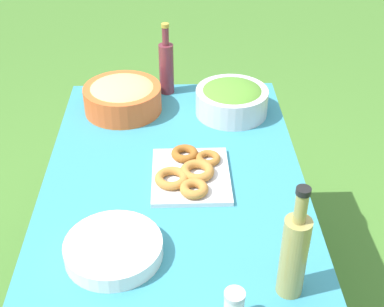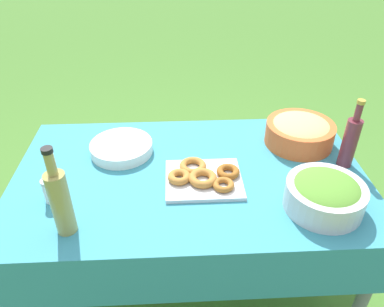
{
  "view_description": "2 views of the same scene",
  "coord_description": "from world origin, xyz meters",
  "views": [
    {
      "loc": [
        1.36,
        0.01,
        1.81
      ],
      "look_at": [
        -0.04,
        0.06,
        0.84
      ],
      "focal_mm": 50.0,
      "sensor_mm": 36.0,
      "label": 1
    },
    {
      "loc": [
        0.05,
        1.22,
        1.67
      ],
      "look_at": [
        -0.01,
        -0.01,
        0.82
      ],
      "focal_mm": 35.0,
      "sensor_mm": 36.0,
      "label": 2
    }
  ],
  "objects": [
    {
      "name": "donut_platter",
      "position": [
        -0.05,
        0.05,
        0.75
      ],
      "size": [
        0.32,
        0.26,
        0.05
      ],
      "color": "silver",
      "rests_on": "picnic_table"
    },
    {
      "name": "salt_shaker",
      "position": [
        0.52,
        0.14,
        0.78
      ],
      "size": [
        0.05,
        0.05,
        0.1
      ],
      "color": "white",
      "rests_on": "picnic_table"
    },
    {
      "name": "wine_bottle",
      "position": [
        -0.66,
        -0.03,
        0.85
      ],
      "size": [
        0.06,
        0.06,
        0.3
      ],
      "color": "maroon",
      "rests_on": "picnic_table"
    },
    {
      "name": "plate_stack",
      "position": [
        0.29,
        -0.17,
        0.75
      ],
      "size": [
        0.27,
        0.27,
        0.05
      ],
      "color": "white",
      "rests_on": "picnic_table"
    },
    {
      "name": "picnic_table",
      "position": [
        0.0,
        0.0,
        0.63
      ],
      "size": [
        1.44,
        0.86,
        0.73
      ],
      "color": "teal",
      "rests_on": "ground_plane"
    },
    {
      "name": "olive_oil_bottle",
      "position": [
        0.43,
        0.29,
        0.86
      ],
      "size": [
        0.07,
        0.07,
        0.33
      ],
      "color": "#998E4C",
      "rests_on": "picnic_table"
    },
    {
      "name": "salad_bowl",
      "position": [
        -0.47,
        0.23,
        0.79
      ],
      "size": [
        0.28,
        0.28,
        0.12
      ],
      "color": "silver",
      "rests_on": "picnic_table"
    },
    {
      "name": "pasta_bowl",
      "position": [
        -0.51,
        -0.2,
        0.79
      ],
      "size": [
        0.3,
        0.3,
        0.12
      ],
      "color": "#E05B28",
      "rests_on": "picnic_table"
    }
  ]
}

